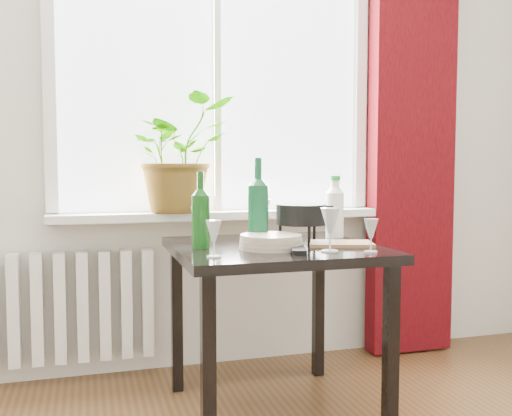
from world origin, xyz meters
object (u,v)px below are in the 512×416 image
object	(u,v)px
radiator	(72,307)
wine_bottle_left	(201,209)
cleaning_bottle	(335,206)
plate_stack	(271,242)
wineglass_back_left	(197,222)
wineglass_front_right	(330,229)
wineglass_back_center	(263,217)
table	(273,266)
potted_plant	(178,154)
wineglass_front_left	(214,238)
bottle_amber	(262,210)
fondue_pot	(301,224)
wineglass_far_right	(371,235)
tv_remote	(298,250)
wine_bottle_right	(258,200)
cutting_board	(340,244)

from	to	relation	value
radiator	wine_bottle_left	distance (m)	0.97
cleaning_bottle	plate_stack	size ratio (longest dim) A/B	1.13
wineglass_back_left	plate_stack	size ratio (longest dim) A/B	0.58
wineglass_front_right	wineglass_back_center	size ratio (longest dim) A/B	0.96
table	wine_bottle_left	distance (m)	0.40
wine_bottle_left	wineglass_back_center	world-z (taller)	wine_bottle_left
potted_plant	wineglass_front_left	size ratio (longest dim) A/B	4.17
wineglass_front_right	wineglass_front_left	xyz separation A→B (m)	(-0.47, -0.01, -0.02)
bottle_amber	fondue_pot	size ratio (longest dim) A/B	0.98
potted_plant	wine_bottle_left	world-z (taller)	potted_plant
cleaning_bottle	wineglass_far_right	size ratio (longest dim) A/B	2.20
wine_bottle_left	bottle_amber	distance (m)	0.52
wineglass_back_left	tv_remote	distance (m)	0.61
radiator	wineglass_front_right	world-z (taller)	wineglass_front_right
wineglass_front_left	tv_remote	bearing A→B (deg)	4.63
wineglass_front_right	wineglass_front_left	size ratio (longest dim) A/B	1.26
wineglass_back_center	fondue_pot	bearing A→B (deg)	-72.22
radiator	cleaning_bottle	bearing A→B (deg)	-20.45
potted_plant	table	bearing A→B (deg)	-61.24
wine_bottle_right	potted_plant	bearing A→B (deg)	114.82
wineglass_back_center	fondue_pot	world-z (taller)	wineglass_back_center
plate_stack	radiator	bearing A→B (deg)	137.69
wineglass_back_left	wine_bottle_right	bearing A→B (deg)	-51.93
radiator	tv_remote	bearing A→B (deg)	-44.65
wine_bottle_right	fondue_pot	xyz separation A→B (m)	(0.20, -0.00, -0.11)
wineglass_far_right	plate_stack	xyz separation A→B (m)	(-0.34, 0.22, -0.04)
table	wineglass_back_center	world-z (taller)	wineglass_back_center
cutting_board	wineglass_back_center	bearing A→B (deg)	119.48
radiator	plate_stack	distance (m)	1.16
wineglass_front_left	fondue_pot	bearing A→B (deg)	31.74
bottle_amber	wineglass_back_left	distance (m)	0.35
wineglass_far_right	wineglass_front_left	bearing A→B (deg)	174.61
cleaning_bottle	fondue_pot	xyz separation A→B (m)	(-0.23, -0.16, -0.06)
bottle_amber	wineglass_back_center	size ratio (longest dim) A/B	1.34
potted_plant	tv_remote	world-z (taller)	potted_plant
cleaning_bottle	table	bearing A→B (deg)	-154.30
radiator	wineglass_far_right	bearing A→B (deg)	-39.65
wineglass_front_right	tv_remote	size ratio (longest dim) A/B	0.96
wineglass_far_right	fondue_pot	distance (m)	0.38
fondue_pot	wineglass_front_right	bearing A→B (deg)	-82.30
wineglass_back_center	tv_remote	xyz separation A→B (m)	(-0.02, -0.53, -0.08)
radiator	plate_stack	xyz separation A→B (m)	(0.81, -0.73, 0.39)
radiator	wineglass_front_left	size ratio (longest dim) A/B	5.67
radiator	fondue_pot	xyz separation A→B (m)	(0.99, -0.61, 0.45)
bottle_amber	cleaning_bottle	bearing A→B (deg)	-31.46
fondue_pot	wineglass_back_center	bearing A→B (deg)	112.30
wineglass_far_right	wine_bottle_right	bearing A→B (deg)	136.08
fondue_pot	wine_bottle_left	bearing A→B (deg)	-173.50
fondue_pot	cutting_board	world-z (taller)	fondue_pot
table	fondue_pot	xyz separation A→B (m)	(0.14, 0.02, 0.18)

